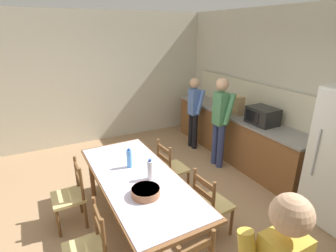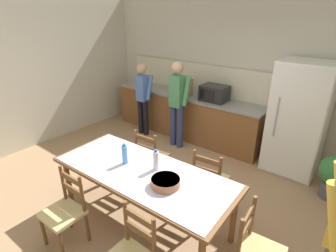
{
  "view_description": "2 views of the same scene",
  "coord_description": "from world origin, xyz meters",
  "px_view_note": "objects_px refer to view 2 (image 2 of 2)",
  "views": [
    {
      "loc": [
        2.74,
        -1.24,
        2.52
      ],
      "look_at": [
        -0.41,
        0.36,
        1.2
      ],
      "focal_mm": 28.0,
      "sensor_mm": 36.0,
      "label": 1
    },
    {
      "loc": [
        1.92,
        -2.19,
        2.53
      ],
      "look_at": [
        0.07,
        0.17,
        1.21
      ],
      "focal_mm": 28.0,
      "sensor_mm": 36.0,
      "label": 2
    }
  ],
  "objects_px": {
    "microwave": "(214,93)",
    "potted_plant": "(334,175)",
    "chair_side_far_left": "(151,157)",
    "chair_side_far_right": "(210,180)",
    "paper_bag": "(186,86)",
    "dining_table": "(143,176)",
    "bottle_near_centre": "(125,154)",
    "person_at_sink": "(143,96)",
    "person_at_counter": "(177,101)",
    "bottle_off_centre": "(156,160)",
    "chair_side_near_left": "(65,211)",
    "chair_head_end": "(257,252)",
    "serving_bowl": "(166,182)",
    "refrigerator": "(298,119)"
  },
  "relations": [
    {
      "from": "dining_table",
      "to": "person_at_sink",
      "type": "height_order",
      "value": "person_at_sink"
    },
    {
      "from": "bottle_near_centre",
      "to": "chair_side_far_right",
      "type": "bearing_deg",
      "value": 45.07
    },
    {
      "from": "bottle_off_centre",
      "to": "microwave",
      "type": "bearing_deg",
      "value": 103.0
    },
    {
      "from": "microwave",
      "to": "chair_side_far_right",
      "type": "height_order",
      "value": "microwave"
    },
    {
      "from": "serving_bowl",
      "to": "person_at_sink",
      "type": "bearing_deg",
      "value": 137.84
    },
    {
      "from": "paper_bag",
      "to": "serving_bowl",
      "type": "xyz_separation_m",
      "value": [
        1.49,
        -2.55,
        -0.28
      ]
    },
    {
      "from": "bottle_off_centre",
      "to": "serving_bowl",
      "type": "xyz_separation_m",
      "value": [
        0.29,
        -0.18,
        -0.07
      ]
    },
    {
      "from": "chair_side_far_left",
      "to": "potted_plant",
      "type": "relative_size",
      "value": 1.36
    },
    {
      "from": "chair_side_far_left",
      "to": "potted_plant",
      "type": "distance_m",
      "value": 2.68
    },
    {
      "from": "microwave",
      "to": "person_at_counter",
      "type": "xyz_separation_m",
      "value": [
        -0.51,
        -0.52,
        -0.12
      ]
    },
    {
      "from": "chair_side_far_right",
      "to": "dining_table",
      "type": "bearing_deg",
      "value": 51.97
    },
    {
      "from": "chair_side_far_right",
      "to": "person_at_sink",
      "type": "height_order",
      "value": "person_at_sink"
    },
    {
      "from": "chair_side_near_left",
      "to": "person_at_sink",
      "type": "xyz_separation_m",
      "value": [
        -1.38,
        2.78,
        0.44
      ]
    },
    {
      "from": "chair_side_near_left",
      "to": "chair_head_end",
      "type": "bearing_deg",
      "value": 21.45
    },
    {
      "from": "refrigerator",
      "to": "microwave",
      "type": "xyz_separation_m",
      "value": [
        -1.55,
        0.02,
        0.16
      ]
    },
    {
      "from": "chair_head_end",
      "to": "person_at_sink",
      "type": "relative_size",
      "value": 0.58
    },
    {
      "from": "bottle_off_centre",
      "to": "serving_bowl",
      "type": "bearing_deg",
      "value": -31.78
    },
    {
      "from": "person_at_sink",
      "to": "dining_table",
      "type": "bearing_deg",
      "value": -136.88
    },
    {
      "from": "bottle_off_centre",
      "to": "chair_side_near_left",
      "type": "relative_size",
      "value": 0.3
    },
    {
      "from": "microwave",
      "to": "person_at_sink",
      "type": "bearing_deg",
      "value": -160.84
    },
    {
      "from": "chair_side_far_left",
      "to": "chair_side_far_right",
      "type": "relative_size",
      "value": 1.0
    },
    {
      "from": "serving_bowl",
      "to": "chair_side_near_left",
      "type": "relative_size",
      "value": 0.35
    },
    {
      "from": "person_at_counter",
      "to": "potted_plant",
      "type": "xyz_separation_m",
      "value": [
        2.75,
        0.07,
        -0.58
      ]
    },
    {
      "from": "bottle_near_centre",
      "to": "person_at_counter",
      "type": "bearing_deg",
      "value": 108.33
    },
    {
      "from": "paper_bag",
      "to": "serving_bowl",
      "type": "distance_m",
      "value": 2.97
    },
    {
      "from": "microwave",
      "to": "chair_side_far_right",
      "type": "bearing_deg",
      "value": -61.56
    },
    {
      "from": "microwave",
      "to": "person_at_sink",
      "type": "xyz_separation_m",
      "value": [
        -1.44,
        -0.5,
        -0.21
      ]
    },
    {
      "from": "chair_side_far_right",
      "to": "paper_bag",
      "type": "bearing_deg",
      "value": -52.79
    },
    {
      "from": "microwave",
      "to": "paper_bag",
      "type": "distance_m",
      "value": 0.65
    },
    {
      "from": "paper_bag",
      "to": "dining_table",
      "type": "distance_m",
      "value": 2.75
    },
    {
      "from": "paper_bag",
      "to": "person_at_counter",
      "type": "relative_size",
      "value": 0.21
    },
    {
      "from": "bottle_off_centre",
      "to": "person_at_sink",
      "type": "distance_m",
      "value": 2.74
    },
    {
      "from": "serving_bowl",
      "to": "chair_head_end",
      "type": "xyz_separation_m",
      "value": [
        1.03,
        0.1,
        -0.4
      ]
    },
    {
      "from": "serving_bowl",
      "to": "bottle_off_centre",
      "type": "bearing_deg",
      "value": 148.22
    },
    {
      "from": "paper_bag",
      "to": "bottle_off_centre",
      "type": "xyz_separation_m",
      "value": [
        1.2,
        -2.37,
        -0.2
      ]
    },
    {
      "from": "bottle_near_centre",
      "to": "chair_side_far_right",
      "type": "relative_size",
      "value": 0.3
    },
    {
      "from": "dining_table",
      "to": "chair_side_far_left",
      "type": "xyz_separation_m",
      "value": [
        -0.53,
        0.75,
        -0.27
      ]
    },
    {
      "from": "chair_side_far_left",
      "to": "person_at_sink",
      "type": "relative_size",
      "value": 0.58
    },
    {
      "from": "chair_side_near_left",
      "to": "person_at_counter",
      "type": "distance_m",
      "value": 2.84
    },
    {
      "from": "dining_table",
      "to": "chair_side_near_left",
      "type": "height_order",
      "value": "chair_side_near_left"
    },
    {
      "from": "refrigerator",
      "to": "chair_side_far_right",
      "type": "height_order",
      "value": "refrigerator"
    },
    {
      "from": "bottle_off_centre",
      "to": "person_at_counter",
      "type": "distance_m",
      "value": 2.14
    },
    {
      "from": "microwave",
      "to": "potted_plant",
      "type": "height_order",
      "value": "microwave"
    },
    {
      "from": "person_at_sink",
      "to": "person_at_counter",
      "type": "bearing_deg",
      "value": -91.18
    },
    {
      "from": "dining_table",
      "to": "chair_side_near_left",
      "type": "xyz_separation_m",
      "value": [
        -0.49,
        -0.78,
        -0.27
      ]
    },
    {
      "from": "bottle_off_centre",
      "to": "paper_bag",
      "type": "bearing_deg",
      "value": 116.78
    },
    {
      "from": "bottle_near_centre",
      "to": "person_at_sink",
      "type": "xyz_separation_m",
      "value": [
        -1.59,
        2.01,
        -0.03
      ]
    },
    {
      "from": "serving_bowl",
      "to": "bottle_near_centre",
      "type": "bearing_deg",
      "value": 175.69
    },
    {
      "from": "serving_bowl",
      "to": "potted_plant",
      "type": "relative_size",
      "value": 0.48
    },
    {
      "from": "dining_table",
      "to": "chair_side_far_right",
      "type": "bearing_deg",
      "value": 57.41
    }
  ]
}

